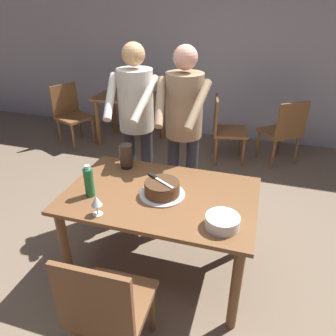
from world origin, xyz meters
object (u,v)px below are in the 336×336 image
object	(u,v)px
cake_on_platter	(162,189)
background_table	(130,106)
person_standing_beside	(136,116)
chair_near_side	(107,306)
background_chair_0	(71,113)
hurricane_lamp	(126,156)
water_bottle	(89,182)
main_dining_table	(161,206)
background_chair_1	(225,127)
plate_stack	(222,222)
background_chair_2	(284,130)
cake_knife	(156,178)
person_cutting_cake	(183,122)
wine_glass_near	(96,201)

from	to	relation	value
cake_on_platter	background_table	xyz separation A→B (m)	(-1.31, 2.46, -0.22)
person_standing_beside	chair_near_side	bearing A→B (deg)	-75.09
background_chair_0	hurricane_lamp	bearing A→B (deg)	-46.57
cake_on_platter	water_bottle	bearing A→B (deg)	-162.85
main_dining_table	background_chair_1	bearing A→B (deg)	84.97
plate_stack	background_chair_1	distance (m)	2.49
water_bottle	background_chair_2	world-z (taller)	water_bottle
person_standing_beside	background_chair_0	xyz separation A→B (m)	(-1.67, 1.44, -0.58)
plate_stack	person_standing_beside	world-z (taller)	person_standing_beside
background_chair_2	background_table	bearing A→B (deg)	176.84
cake_on_platter	background_table	size ratio (longest dim) A/B	0.34
chair_near_side	background_chair_2	distance (m)	3.31
background_table	cake_knife	bearing A→B (deg)	-62.79
cake_knife	background_chair_2	size ratio (longest dim) A/B	0.27
person_standing_beside	background_chair_0	size ratio (longest dim) A/B	1.91
water_bottle	background_chair_2	size ratio (longest dim) A/B	0.28
plate_stack	main_dining_table	bearing A→B (deg)	152.74
background_chair_1	cake_on_platter	bearing A→B (deg)	-94.51
person_cutting_cake	background_chair_2	xyz separation A→B (m)	(0.96, 1.65, -0.58)
chair_near_side	main_dining_table	bearing A→B (deg)	86.41
cake_on_platter	person_cutting_cake	distance (m)	0.74
main_dining_table	cake_on_platter	xyz separation A→B (m)	(0.02, -0.02, 0.17)
plate_stack	wine_glass_near	world-z (taller)	wine_glass_near
chair_near_side	background_chair_1	xyz separation A→B (m)	(0.25, 3.03, 0.00)
main_dining_table	background_table	world-z (taller)	main_dining_table
hurricane_lamp	background_chair_0	xyz separation A→B (m)	(-1.73, 1.82, -0.37)
person_cutting_cake	background_chair_1	world-z (taller)	person_cutting_cake
background_chair_1	background_chair_2	world-z (taller)	same
water_bottle	wine_glass_near	bearing A→B (deg)	-50.27
chair_near_side	cake_knife	bearing A→B (deg)	89.34
background_chair_0	background_chair_2	bearing A→B (deg)	3.39
chair_near_side	background_table	world-z (taller)	chair_near_side
wine_glass_near	person_standing_beside	world-z (taller)	person_standing_beside
cake_on_platter	plate_stack	world-z (taller)	cake_on_platter
cake_knife	chair_near_side	bearing A→B (deg)	-90.66
wine_glass_near	cake_knife	bearing A→B (deg)	54.01
person_cutting_cake	chair_near_side	xyz separation A→B (m)	(-0.05, -1.50, -0.58)
plate_stack	person_cutting_cake	xyz separation A→B (m)	(-0.50, 0.92, 0.29)
chair_near_side	background_chair_0	world-z (taller)	same
cake_on_platter	plate_stack	size ratio (longest dim) A/B	1.55
water_bottle	plate_stack	bearing A→B (deg)	-4.91
plate_stack	background_chair_0	xyz separation A→B (m)	(-2.63, 2.39, -0.30)
plate_stack	background_chair_0	bearing A→B (deg)	137.71
plate_stack	background_chair_2	xyz separation A→B (m)	(0.46, 2.58, -0.30)
cake_on_platter	plate_stack	bearing A→B (deg)	-26.69
chair_near_side	wine_glass_near	bearing A→B (deg)	120.31
main_dining_table	background_chair_1	distance (m)	2.21
cake_knife	plate_stack	distance (m)	0.61
background_chair_1	main_dining_table	bearing A→B (deg)	-95.03
person_cutting_cake	main_dining_table	bearing A→B (deg)	-89.77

